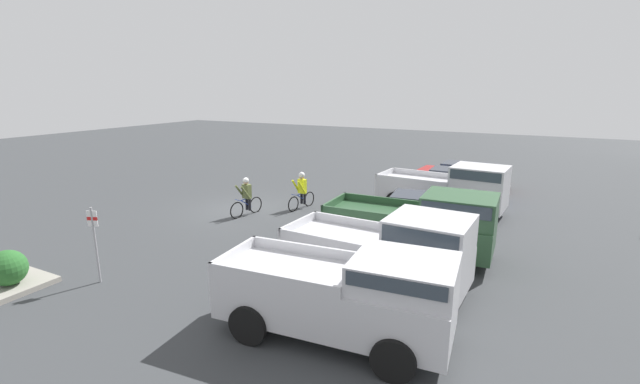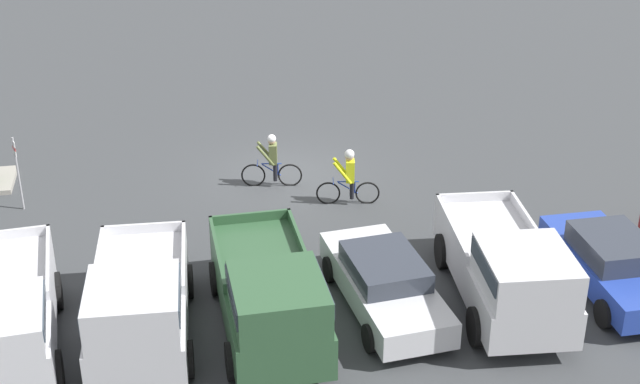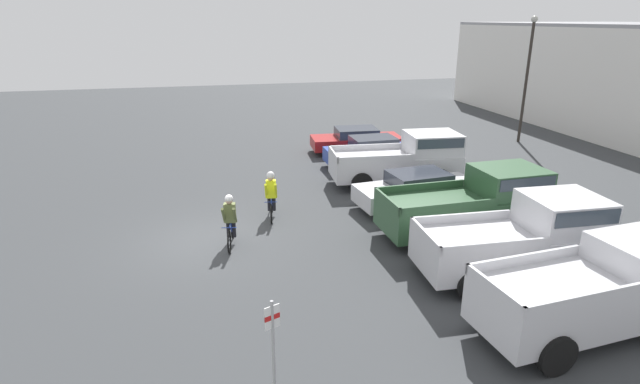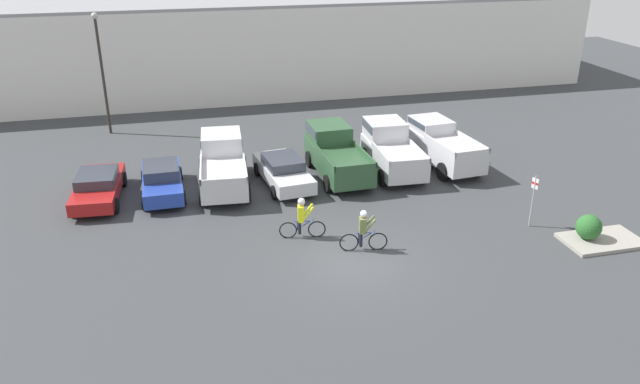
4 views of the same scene
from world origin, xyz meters
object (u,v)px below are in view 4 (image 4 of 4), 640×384
(sedan_2, at_px, (283,170))
(fire_lane_sign, at_px, (533,196))
(pickup_truck_0, at_px, (223,162))
(sedan_0, at_px, (98,186))
(shrub, at_px, (589,227))
(pickup_truck_1, at_px, (335,152))
(cyclist_0, at_px, (363,230))
(cyclist_1, at_px, (302,217))
(sedan_1, at_px, (162,179))
(pickup_truck_3, at_px, (442,144))
(pickup_truck_2, at_px, (390,147))
(lamppost, at_px, (101,65))

(sedan_2, bearing_deg, fire_lane_sign, -37.44)
(sedan_2, xyz_separation_m, fire_lane_sign, (8.99, -6.88, 0.65))
(pickup_truck_0, bearing_deg, sedan_0, -175.51)
(shrub, bearing_deg, pickup_truck_1, 129.07)
(cyclist_0, xyz_separation_m, cyclist_1, (-2.03, 1.60, 0.05))
(sedan_1, bearing_deg, sedan_2, -1.87)
(sedan_0, height_order, sedan_2, sedan_2)
(sedan_2, xyz_separation_m, pickup_truck_3, (8.37, 0.57, 0.42))
(sedan_0, height_order, pickup_truck_3, pickup_truck_3)
(sedan_1, xyz_separation_m, shrub, (16.04, -8.84, -0.09))
(pickup_truck_1, distance_m, cyclist_0, 7.99)
(fire_lane_sign, bearing_deg, sedan_2, 142.56)
(pickup_truck_1, height_order, fire_lane_sign, fire_lane_sign)
(pickup_truck_1, relative_size, cyclist_1, 2.97)
(sedan_0, height_order, pickup_truck_2, pickup_truck_2)
(fire_lane_sign, bearing_deg, lamppost, 135.60)
(pickup_truck_1, xyz_separation_m, shrub, (7.65, -9.43, -0.50))
(sedan_2, relative_size, shrub, 4.97)
(sedan_1, relative_size, pickup_truck_2, 0.90)
(sedan_2, bearing_deg, sedan_0, 178.40)
(cyclist_1, height_order, fire_lane_sign, fire_lane_sign)
(sedan_1, relative_size, pickup_truck_3, 0.87)
(pickup_truck_3, bearing_deg, cyclist_0, -130.86)
(pickup_truck_0, xyz_separation_m, pickup_truck_1, (5.55, 0.09, -0.02))
(cyclist_0, xyz_separation_m, shrub, (8.74, -1.51, -0.21))
(pickup_truck_3, height_order, shrub, pickup_truck_3)
(pickup_truck_0, relative_size, sedan_2, 1.14)
(cyclist_0, xyz_separation_m, lamppost, (-10.13, 17.33, 3.22))
(sedan_0, height_order, lamppost, lamppost)
(sedan_0, height_order, shrub, sedan_0)
(pickup_truck_0, relative_size, pickup_truck_2, 1.09)
(sedan_2, distance_m, cyclist_0, 7.35)
(sedan_1, height_order, cyclist_0, cyclist_0)
(lamppost, bearing_deg, sedan_1, -74.16)
(sedan_0, relative_size, sedan_1, 1.06)
(pickup_truck_2, relative_size, pickup_truck_3, 0.97)
(pickup_truck_0, distance_m, shrub, 16.17)
(sedan_0, relative_size, pickup_truck_0, 0.87)
(pickup_truck_1, bearing_deg, shrub, -50.93)
(sedan_2, bearing_deg, pickup_truck_3, 3.92)
(fire_lane_sign, bearing_deg, sedan_1, 154.16)
(pickup_truck_1, bearing_deg, sedan_2, -164.61)
(sedan_1, height_order, cyclist_1, cyclist_1)
(pickup_truck_2, height_order, cyclist_0, pickup_truck_2)
(shrub, bearing_deg, sedan_2, 140.33)
(lamppost, bearing_deg, cyclist_0, -59.68)
(sedan_1, bearing_deg, cyclist_0, -45.13)
(sedan_0, xyz_separation_m, pickup_truck_0, (5.64, 0.44, 0.47))
(lamppost, bearing_deg, pickup_truck_1, -39.98)
(shrub, bearing_deg, pickup_truck_3, 102.61)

